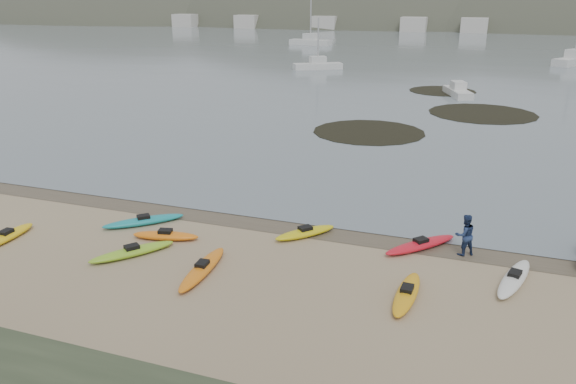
% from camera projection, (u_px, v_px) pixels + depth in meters
% --- Properties ---
extents(ground, '(600.00, 600.00, 0.00)m').
position_uv_depth(ground, '(288.00, 223.00, 25.97)').
color(ground, tan).
rests_on(ground, ground).
extents(wet_sand, '(60.00, 60.00, 0.00)m').
position_uv_depth(wet_sand, '(286.00, 225.00, 25.70)').
color(wet_sand, brown).
rests_on(wet_sand, ground).
extents(water, '(1200.00, 1200.00, 0.00)m').
position_uv_depth(water, '(481.00, 15.00, 292.44)').
color(water, slate).
rests_on(water, ground).
extents(kayaks, '(21.66, 8.53, 0.34)m').
position_uv_depth(kayaks, '(252.00, 250.00, 22.76)').
color(kayaks, orange).
rests_on(kayaks, ground).
extents(person_east, '(1.06, 1.01, 1.73)m').
position_uv_depth(person_east, '(465.00, 235.00, 22.49)').
color(person_east, navy).
rests_on(person_east, ground).
extents(kelp_mats, '(16.94, 29.56, 0.04)m').
position_uv_depth(kelp_mats, '(437.00, 112.00, 50.05)').
color(kelp_mats, black).
rests_on(kelp_mats, water).
extents(moored_boats, '(83.39, 74.30, 1.24)m').
position_uv_depth(moored_boats, '(474.00, 53.00, 95.27)').
color(moored_boats, silver).
rests_on(moored_boats, ground).
extents(far_town, '(199.00, 5.00, 4.00)m').
position_uv_depth(far_town, '(488.00, 26.00, 152.20)').
color(far_town, beige).
rests_on(far_town, ground).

